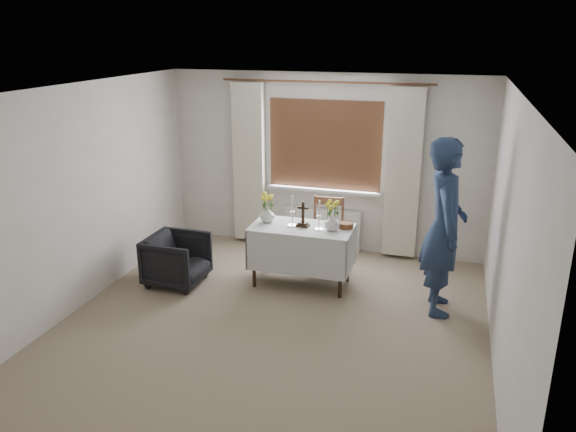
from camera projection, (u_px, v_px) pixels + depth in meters
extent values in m
plane|color=gray|center=(270.00, 329.00, 6.00)|extent=(5.00, 5.00, 0.00)
cube|color=silver|center=(302.00, 256.00, 6.94)|extent=(1.24, 0.64, 0.76)
imported|color=black|center=(177.00, 260.00, 6.99)|extent=(0.71, 0.69, 0.63)
imported|color=navy|center=(444.00, 227.00, 6.12)|extent=(0.57, 0.78, 1.98)
cube|color=silver|center=(322.00, 229.00, 8.10)|extent=(1.10, 0.10, 0.60)
imported|color=silver|center=(267.00, 214.00, 6.96)|extent=(0.22, 0.22, 0.19)
imported|color=silver|center=(332.00, 223.00, 6.67)|extent=(0.20, 0.20, 0.19)
cylinder|color=brown|center=(346.00, 225.00, 6.77)|extent=(0.18, 0.18, 0.07)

